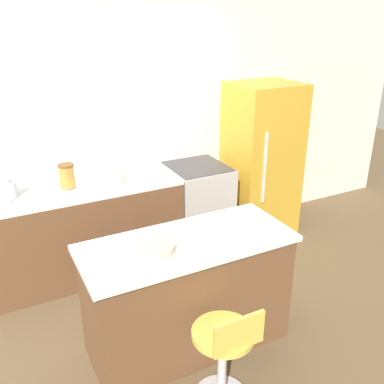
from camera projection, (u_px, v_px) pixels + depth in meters
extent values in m
plane|color=brown|center=(125.00, 282.00, 4.16)|extent=(14.00, 14.00, 0.00)
cube|color=silver|center=(94.00, 135.00, 4.21)|extent=(8.00, 0.06, 2.60)
cube|color=brown|center=(83.00, 233.00, 4.14)|extent=(1.88, 0.64, 0.89)
cube|color=white|center=(78.00, 189.00, 3.96)|extent=(1.88, 0.64, 0.03)
cube|color=#9EA3A8|center=(41.00, 194.00, 3.81)|extent=(0.44, 0.35, 0.01)
cube|color=brown|center=(188.00, 296.00, 3.23)|extent=(1.49, 0.62, 0.88)
cube|color=white|center=(188.00, 243.00, 3.05)|extent=(1.55, 0.65, 0.04)
cube|color=#B7B2A8|center=(197.00, 206.00, 4.66)|extent=(0.61, 0.64, 0.92)
cube|color=black|center=(212.00, 230.00, 4.45)|extent=(0.43, 0.01, 0.32)
cube|color=#333338|center=(197.00, 166.00, 4.48)|extent=(0.58, 0.61, 0.01)
cube|color=gold|center=(261.00, 160.00, 4.85)|extent=(0.73, 0.65, 1.73)
cube|color=silver|center=(265.00, 169.00, 4.47)|extent=(0.02, 0.02, 0.78)
cylinder|color=#B7B7BC|center=(222.00, 368.00, 2.80)|extent=(0.06, 0.06, 0.54)
cylinder|color=gold|center=(223.00, 334.00, 2.69)|extent=(0.40, 0.40, 0.04)
cube|color=gold|center=(239.00, 334.00, 2.50)|extent=(0.34, 0.02, 0.23)
cylinder|color=silver|center=(8.00, 190.00, 3.70)|extent=(0.16, 0.16, 0.14)
sphere|color=silver|center=(6.00, 179.00, 3.66)|extent=(0.09, 0.09, 0.09)
cylinder|color=beige|center=(110.00, 175.00, 4.10)|extent=(0.27, 0.27, 0.09)
cylinder|color=#B77F33|center=(67.00, 177.00, 3.91)|extent=(0.14, 0.14, 0.20)
cylinder|color=brown|center=(66.00, 165.00, 3.86)|extent=(0.15, 0.15, 0.02)
cylinder|color=#C1B28E|center=(157.00, 248.00, 2.90)|extent=(0.25, 0.25, 0.06)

